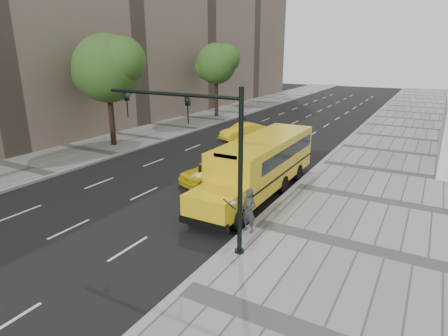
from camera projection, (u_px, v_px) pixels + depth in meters
The scene contains 12 objects.
ground at pixel (207, 172), 24.42m from camera, with size 140.00×140.00×0.00m, color black.
sidewalk_museum at pixel (410, 207), 18.76m from camera, with size 12.00×140.00×0.15m, color gray.
sidewalk_far at pixel (89, 150), 29.56m from camera, with size 6.00×140.00×0.15m, color gray.
curb_museum at pixel (296, 187), 21.58m from camera, with size 0.30×140.00×0.15m, color gray.
curb_far at pixel (117, 155), 28.15m from camera, with size 0.30×140.00×0.15m, color gray.
tree_b at pixel (108, 68), 29.21m from camera, with size 5.96×5.30×8.91m.
tree_c at pixel (217, 63), 43.19m from camera, with size 5.22×4.64×8.52m.
school_bus at pixel (262, 161), 20.56m from camera, with size 2.96×11.56×3.19m.
taxi_near at pixel (216, 170), 22.30m from camera, with size 1.87×4.64×1.58m, color yellow.
taxi_far at pixel (243, 131), 33.39m from camera, with size 1.52×4.36×1.44m, color yellow.
pedestrian at pixel (249, 211), 15.74m from camera, with size 0.71×0.46×1.94m, color #2D3035.
traffic_signal at pixel (207, 148), 13.87m from camera, with size 6.18×0.36×6.40m.
Camera 1 is at (12.36, -19.70, 7.52)m, focal length 30.00 mm.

